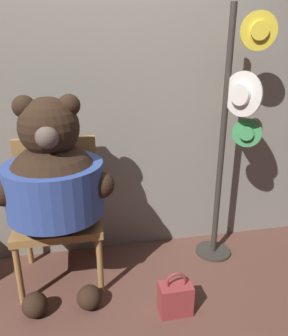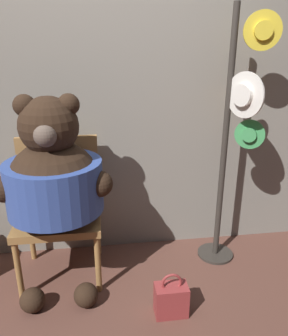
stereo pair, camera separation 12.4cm
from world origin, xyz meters
TOP-DOWN VIEW (x-y plane):
  - ground_plane at (0.00, 0.00)m, footprint 14.00×14.00m
  - wall_back at (0.00, 0.68)m, footprint 8.00×0.10m
  - chair at (-0.31, 0.39)m, footprint 0.57×0.50m
  - teddy_bear at (-0.30, 0.22)m, footprint 0.74×0.66m
  - hat_display_rack at (0.94, 0.34)m, footprint 0.44×0.39m
  - handbag_on_ground at (0.39, -0.19)m, footprint 0.20×0.12m

SIDE VIEW (x-z plane):
  - ground_plane at x=0.00m, z-range 0.00..0.00m
  - handbag_on_ground at x=0.39m, z-range -0.04..0.26m
  - chair at x=-0.31m, z-range 0.04..1.03m
  - teddy_bear at x=-0.30m, z-range 0.12..1.44m
  - hat_display_rack at x=0.94m, z-range 0.10..1.94m
  - wall_back at x=0.00m, z-range 0.00..2.53m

